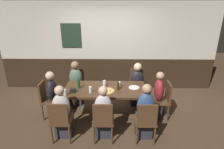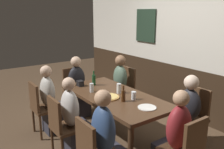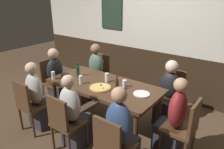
{
  "view_description": "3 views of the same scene",
  "coord_description": "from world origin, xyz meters",
  "views": [
    {
      "loc": [
        0.21,
        -3.88,
        2.6
      ],
      "look_at": [
        0.16,
        0.1,
        1.04
      ],
      "focal_mm": 30.5,
      "sensor_mm": 36.0,
      "label": 1
    },
    {
      "loc": [
        2.76,
        -2.01,
        1.96
      ],
      "look_at": [
        -0.2,
        0.1,
        1.0
      ],
      "focal_mm": 38.58,
      "sensor_mm": 36.0,
      "label": 2
    },
    {
      "loc": [
        1.98,
        -2.42,
        2.13
      ],
      "look_at": [
        0.07,
        0.12,
        0.89
      ],
      "focal_mm": 34.3,
      "sensor_mm": 36.0,
      "label": 3
    }
  ],
  "objects": [
    {
      "name": "ground_plane",
      "position": [
        0.0,
        0.0,
        0.0
      ],
      "size": [
        12.0,
        12.0,
        0.0
      ],
      "primitive_type": "plane",
      "color": "#4C3826"
    },
    {
      "name": "wall_back",
      "position": [
        -0.01,
        1.65,
        1.3
      ],
      "size": [
        6.4,
        0.13,
        2.6
      ],
      "color": "#332316",
      "rests_on": "ground_plane"
    },
    {
      "name": "dining_table",
      "position": [
        0.0,
        0.0,
        0.66
      ],
      "size": [
        1.84,
        0.87,
        0.74
      ],
      "color": "#472D1C",
      "rests_on": "ground_plane"
    },
    {
      "name": "chair_left_near",
      "position": [
        -0.81,
        -0.85,
        0.5
      ],
      "size": [
        0.4,
        0.4,
        0.88
      ],
      "color": "#513521",
      "rests_on": "ground_plane"
    },
    {
      "name": "chair_right_far",
      "position": [
        0.81,
        0.85,
        0.5
      ],
      "size": [
        0.4,
        0.4,
        0.88
      ],
      "color": "#513521",
      "rests_on": "ground_plane"
    },
    {
      "name": "chair_mid_near",
      "position": [
        0.0,
        -0.85,
        0.5
      ],
      "size": [
        0.4,
        0.4,
        0.88
      ],
      "color": "#513521",
      "rests_on": "ground_plane"
    },
    {
      "name": "chair_head_east",
      "position": [
        1.33,
        0.0,
        0.5
      ],
      "size": [
        0.4,
        0.4,
        0.88
      ],
      "color": "#513521",
      "rests_on": "ground_plane"
    },
    {
      "name": "chair_left_far",
      "position": [
        -0.81,
        0.85,
        0.5
      ],
      "size": [
        0.4,
        0.4,
        0.88
      ],
      "color": "#513521",
      "rests_on": "ground_plane"
    },
    {
      "name": "chair_head_west",
      "position": [
        -1.33,
        0.0,
        0.5
      ],
      "size": [
        0.4,
        0.4,
        0.88
      ],
      "color": "#513521",
      "rests_on": "ground_plane"
    },
    {
      "name": "person_left_near",
      "position": [
        -0.81,
        -0.69,
        0.48
      ],
      "size": [
        0.34,
        0.37,
        1.14
      ],
      "color": "#2D2D38",
      "rests_on": "ground_plane"
    },
    {
      "name": "person_right_far",
      "position": [
        0.81,
        0.69,
        0.47
      ],
      "size": [
        0.34,
        0.37,
        1.11
      ],
      "color": "#2D2D38",
      "rests_on": "ground_plane"
    },
    {
      "name": "person_mid_near",
      "position": [
        0.0,
        -0.69,
        0.47
      ],
      "size": [
        0.34,
        0.37,
        1.13
      ],
      "color": "#2D2D38",
      "rests_on": "ground_plane"
    },
    {
      "name": "person_head_east",
      "position": [
        1.17,
        0.0,
        0.48
      ],
      "size": [
        0.37,
        0.34,
        1.14
      ],
      "color": "#2D2D38",
      "rests_on": "ground_plane"
    },
    {
      "name": "person_left_far",
      "position": [
        -0.81,
        0.69,
        0.49
      ],
      "size": [
        0.34,
        0.37,
        1.15
      ],
      "color": "#2D2D38",
      "rests_on": "ground_plane"
    },
    {
      "name": "person_right_near",
      "position": [
        0.81,
        -0.69,
        0.5
      ],
      "size": [
        0.34,
        0.37,
        1.18
      ],
      "color": "#2D2D38",
      "rests_on": "ground_plane"
    },
    {
      "name": "person_head_west",
      "position": [
        -1.17,
        0.0,
        0.48
      ],
      "size": [
        0.37,
        0.34,
        1.14
      ],
      "color": "#2D2D38",
      "rests_on": "ground_plane"
    },
    {
      "name": "pizza",
      "position": [
        0.05,
        -0.15,
        0.75
      ],
      "size": [
        0.33,
        0.33,
        0.03
      ],
      "color": "tan",
      "rests_on": "dining_table"
    },
    {
      "name": "pint_glass_pale",
      "position": [
        0.32,
        0.11,
        0.79
      ],
      "size": [
        0.07,
        0.07,
        0.12
      ],
      "color": "silver",
      "rests_on": "dining_table"
    },
    {
      "name": "pint_glass_stout",
      "position": [
        -0.82,
        -0.35,
        0.8
      ],
      "size": [
        0.06,
        0.06,
        0.13
      ],
      "color": "silver",
      "rests_on": "dining_table"
    },
    {
      "name": "beer_glass_tall",
      "position": [
        -0.02,
        0.1,
        0.8
      ],
      "size": [
        0.07,
        0.07,
        0.15
      ],
      "color": "silver",
      "rests_on": "dining_table"
    },
    {
      "name": "highball_clear",
      "position": [
        -0.3,
        -0.21,
        0.8
      ],
      "size": [
        0.06,
        0.06,
        0.14
      ],
      "color": "silver",
      "rests_on": "dining_table"
    },
    {
      "name": "beer_bottle_green",
      "position": [
        -0.59,
        0.01,
        0.84
      ],
      "size": [
        0.06,
        0.06,
        0.25
      ],
      "color": "#194723",
      "rests_on": "dining_table"
    },
    {
      "name": "beer_bottle_brown",
      "position": [
        0.29,
        -0.06,
        0.83
      ],
      "size": [
        0.06,
        0.06,
        0.23
      ],
      "color": "#42230F",
      "rests_on": "dining_table"
    },
    {
      "name": "plate_white_large",
      "position": [
        0.66,
        0.05,
        0.75
      ],
      "size": [
        0.24,
        0.24,
        0.01
      ],
      "primitive_type": "cylinder",
      "color": "white",
      "rests_on": "dining_table"
    },
    {
      "name": "condiment_caddy",
      "position": [
        -0.69,
        -0.2,
        0.79
      ],
      "size": [
        0.11,
        0.09,
        0.09
      ],
      "primitive_type": "cube",
      "color": "black",
      "rests_on": "dining_table"
    }
  ]
}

